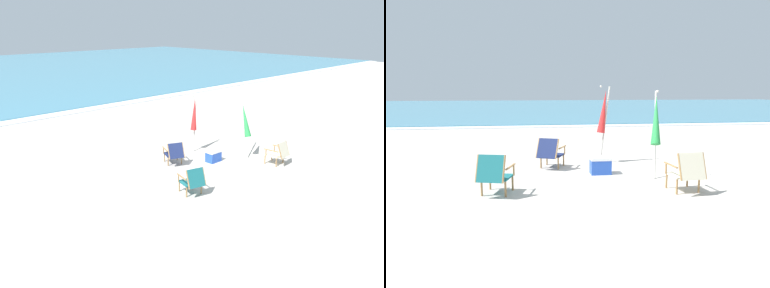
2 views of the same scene
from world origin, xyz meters
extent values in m
plane|color=#B2AAA0|center=(0.00, 0.00, 0.00)|extent=(80.00, 80.00, 0.00)
cube|color=white|center=(0.00, 10.95, 0.03)|extent=(80.00, 1.10, 0.06)
cube|color=beige|center=(1.25, -1.02, 0.32)|extent=(0.56, 0.52, 0.04)
cube|color=beige|center=(1.28, -1.34, 0.56)|extent=(0.51, 0.25, 0.50)
cylinder|color=olive|center=(1.00, -0.82, 0.16)|extent=(0.04, 0.04, 0.32)
cylinder|color=olive|center=(1.47, -0.78, 0.16)|extent=(0.04, 0.04, 0.32)
cylinder|color=olive|center=(1.04, -1.25, 0.16)|extent=(0.04, 0.04, 0.32)
cylinder|color=olive|center=(1.51, -1.21, 0.16)|extent=(0.04, 0.04, 0.32)
cube|color=olive|center=(0.98, -1.06, 0.54)|extent=(0.08, 0.53, 0.02)
cylinder|color=olive|center=(0.96, -0.87, 0.43)|extent=(0.04, 0.04, 0.22)
cube|color=olive|center=(1.54, -1.01, 0.54)|extent=(0.08, 0.53, 0.02)
cylinder|color=olive|center=(1.52, -0.83, 0.43)|extent=(0.04, 0.04, 0.22)
cylinder|color=olive|center=(1.03, -1.36, 0.56)|extent=(0.06, 0.22, 0.50)
cylinder|color=olive|center=(1.54, -1.32, 0.56)|extent=(0.06, 0.22, 0.50)
cube|color=#19234C|center=(-1.20, 1.41, 0.32)|extent=(0.67, 0.65, 0.04)
cube|color=#19234C|center=(-1.34, 1.08, 0.55)|extent=(0.56, 0.45, 0.48)
cylinder|color=olive|center=(-1.32, 1.70, 0.16)|extent=(0.04, 0.04, 0.32)
cylinder|color=olive|center=(-0.89, 1.52, 0.16)|extent=(0.04, 0.04, 0.32)
cylinder|color=olive|center=(-1.50, 1.31, 0.16)|extent=(0.04, 0.04, 0.32)
cylinder|color=olive|center=(-1.07, 1.12, 0.16)|extent=(0.04, 0.04, 0.32)
cube|color=olive|center=(-1.46, 1.50, 0.54)|extent=(0.24, 0.50, 0.02)
cylinder|color=olive|center=(-1.39, 1.68, 0.43)|extent=(0.04, 0.04, 0.22)
cube|color=olive|center=(-0.95, 1.28, 0.54)|extent=(0.24, 0.50, 0.02)
cylinder|color=olive|center=(-0.87, 1.46, 0.43)|extent=(0.04, 0.04, 0.22)
cylinder|color=olive|center=(-1.57, 1.18, 0.55)|extent=(0.15, 0.27, 0.48)
cylinder|color=olive|center=(-1.10, 0.98, 0.55)|extent=(0.15, 0.27, 0.48)
cube|color=#196066|center=(-2.39, -0.70, 0.32)|extent=(0.62, 0.60, 0.04)
cube|color=#196066|center=(-2.47, -1.02, 0.56)|extent=(0.53, 0.33, 0.50)
cylinder|color=olive|center=(-2.56, -0.44, 0.16)|extent=(0.04, 0.04, 0.32)
cylinder|color=olive|center=(-2.11, -0.55, 0.16)|extent=(0.04, 0.04, 0.32)
cylinder|color=olive|center=(-2.67, -0.85, 0.16)|extent=(0.04, 0.04, 0.32)
cylinder|color=olive|center=(-2.22, -0.97, 0.16)|extent=(0.04, 0.04, 0.32)
cube|color=olive|center=(-2.67, -0.65, 0.54)|extent=(0.17, 0.52, 0.02)
cylinder|color=olive|center=(-2.62, -0.47, 0.43)|extent=(0.04, 0.04, 0.22)
cube|color=olive|center=(-2.12, -0.79, 0.54)|extent=(0.17, 0.52, 0.02)
cylinder|color=olive|center=(-2.08, -0.61, 0.43)|extent=(0.04, 0.04, 0.22)
cylinder|color=olive|center=(-2.72, -0.96, 0.56)|extent=(0.09, 0.22, 0.50)
cylinder|color=olive|center=(-2.23, -1.09, 0.56)|extent=(0.09, 0.22, 0.50)
cylinder|color=#B7B2A8|center=(1.14, 0.28, 0.98)|extent=(0.29, 0.78, 1.97)
cone|color=#23843D|center=(1.10, 0.16, 1.32)|extent=(0.40, 0.66, 1.16)
sphere|color=#B7B2A8|center=(1.02, -0.08, 1.96)|extent=(0.06, 0.06, 0.06)
cylinder|color=#B7B2A8|center=(0.28, 1.86, 1.04)|extent=(0.33, 0.20, 2.08)
cone|color=red|center=(0.23, 1.83, 1.40)|extent=(0.44, 0.37, 1.17)
sphere|color=#B7B2A8|center=(0.14, 1.79, 2.08)|extent=(0.06, 0.06, 0.06)
cube|color=blue|center=(-0.10, 0.54, 0.17)|extent=(0.48, 0.34, 0.34)
cube|color=white|center=(-0.10, 0.54, 0.37)|extent=(0.49, 0.35, 0.06)
camera|label=1|loc=(-9.03, -7.69, 4.57)|focal=35.00mm
camera|label=2|loc=(-1.69, -7.29, 2.01)|focal=32.00mm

